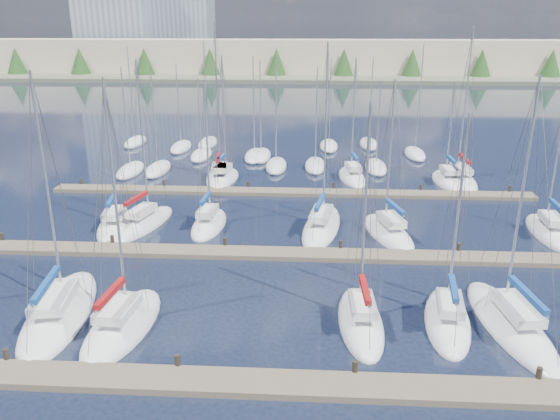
# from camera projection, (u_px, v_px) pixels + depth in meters

# --- Properties ---
(ground) EXTENTS (400.00, 400.00, 0.00)m
(ground) POSITION_uv_depth(u_px,v_px,m) (299.00, 131.00, 78.45)
(ground) COLOR #1A2134
(ground) RESTS_ON ground
(dock_near) EXTENTS (44.00, 1.93, 1.10)m
(dock_near) POSITION_uv_depth(u_px,v_px,m) (264.00, 384.00, 23.76)
(dock_near) COLOR #6B5E4C
(dock_near) RESTS_ON ground
(dock_mid) EXTENTS (44.00, 1.93, 1.10)m
(dock_mid) POSITION_uv_depth(u_px,v_px,m) (282.00, 254.00, 36.95)
(dock_mid) COLOR #6B5E4C
(dock_mid) RESTS_ON ground
(dock_far) EXTENTS (44.00, 1.93, 1.10)m
(dock_far) POSITION_uv_depth(u_px,v_px,m) (290.00, 192.00, 50.15)
(dock_far) COLOR #6B5E4C
(dock_far) RESTS_ON ground
(sailboat_d) EXTENTS (2.53, 7.42, 12.24)m
(sailboat_d) POSITION_uv_depth(u_px,v_px,m) (361.00, 321.00, 28.64)
(sailboat_d) COLOR white
(sailboat_d) RESTS_ON ground
(sailboat_l) EXTENTS (4.37, 8.24, 12.04)m
(sailboat_l) POSITION_uv_depth(u_px,v_px,m) (388.00, 233.00, 40.56)
(sailboat_l) COLOR white
(sailboat_l) RESTS_ON ground
(sailboat_o) EXTENTS (3.09, 6.88, 12.75)m
(sailboat_o) POSITION_uv_depth(u_px,v_px,m) (224.00, 178.00, 54.46)
(sailboat_o) COLOR white
(sailboat_o) RESTS_ON ground
(sailboat_q) EXTENTS (2.54, 6.95, 10.36)m
(sailboat_q) POSITION_uv_depth(u_px,v_px,m) (447.00, 181.00, 53.66)
(sailboat_q) COLOR white
(sailboat_q) RESTS_ON ground
(sailboat_f) EXTENTS (3.69, 9.78, 13.52)m
(sailboat_f) POSITION_uv_depth(u_px,v_px,m) (510.00, 324.00, 28.41)
(sailboat_f) COLOR white
(sailboat_f) RESTS_ON ground
(sailboat_b) EXTENTS (4.52, 10.40, 13.61)m
(sailboat_b) POSITION_uv_depth(u_px,v_px,m) (60.00, 312.00, 29.51)
(sailboat_b) COLOR white
(sailboat_b) RESTS_ON ground
(sailboat_c) EXTENTS (3.53, 8.00, 13.07)m
(sailboat_c) POSITION_uv_depth(u_px,v_px,m) (123.00, 325.00, 28.31)
(sailboat_c) COLOR white
(sailboat_c) RESTS_ON ground
(sailboat_p) EXTENTS (3.24, 7.48, 12.50)m
(sailboat_p) POSITION_uv_depth(u_px,v_px,m) (352.00, 177.00, 54.89)
(sailboat_p) COLOR white
(sailboat_p) RESTS_ON ground
(sailboat_m) EXTENTS (2.80, 7.65, 10.74)m
(sailboat_m) POSITION_uv_depth(u_px,v_px,m) (548.00, 232.00, 40.70)
(sailboat_m) COLOR white
(sailboat_m) RESTS_ON ground
(sailboat_j) EXTENTS (2.65, 6.87, 11.69)m
(sailboat_j) POSITION_uv_depth(u_px,v_px,m) (209.00, 224.00, 42.26)
(sailboat_j) COLOR white
(sailboat_j) RESTS_ON ground
(sailboat_k) EXTENTS (4.08, 9.90, 14.43)m
(sailboat_k) POSITION_uv_depth(u_px,v_px,m) (322.00, 226.00, 41.83)
(sailboat_k) COLOR white
(sailboat_k) RESTS_ON ground
(sailboat_h) EXTENTS (3.73, 7.36, 12.05)m
(sailboat_h) POSITION_uv_depth(u_px,v_px,m) (117.00, 226.00, 41.88)
(sailboat_h) COLOR white
(sailboat_h) RESTS_ON ground
(sailboat_r) EXTENTS (2.88, 9.57, 15.38)m
(sailboat_r) POSITION_uv_depth(u_px,v_px,m) (459.00, 179.00, 54.34)
(sailboat_r) COLOR white
(sailboat_r) RESTS_ON ground
(sailboat_i) EXTENTS (3.97, 8.35, 13.25)m
(sailboat_i) POSITION_uv_depth(u_px,v_px,m) (145.00, 223.00, 42.38)
(sailboat_i) COLOR white
(sailboat_i) RESTS_ON ground
(sailboat_e) EXTENTS (3.34, 7.46, 11.71)m
(sailboat_e) POSITION_uv_depth(u_px,v_px,m) (447.00, 320.00, 28.72)
(sailboat_e) COLOR white
(sailboat_e) RESTS_ON ground
(sailboat_n) EXTENTS (3.69, 9.07, 15.72)m
(sailboat_n) POSITION_uv_depth(u_px,v_px,m) (220.00, 178.00, 54.58)
(sailboat_n) COLOR white
(sailboat_n) RESTS_ON ground
(distant_boats) EXTENTS (36.93, 20.75, 13.30)m
(distant_boats) POSITION_uv_depth(u_px,v_px,m) (258.00, 155.00, 63.30)
(distant_boats) COLOR #9EA0A5
(distant_boats) RESTS_ON ground
(shoreline) EXTENTS (400.00, 60.00, 38.00)m
(shoreline) POSITION_uv_depth(u_px,v_px,m) (262.00, 47.00, 161.34)
(shoreline) COLOR #666B51
(shoreline) RESTS_ON ground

